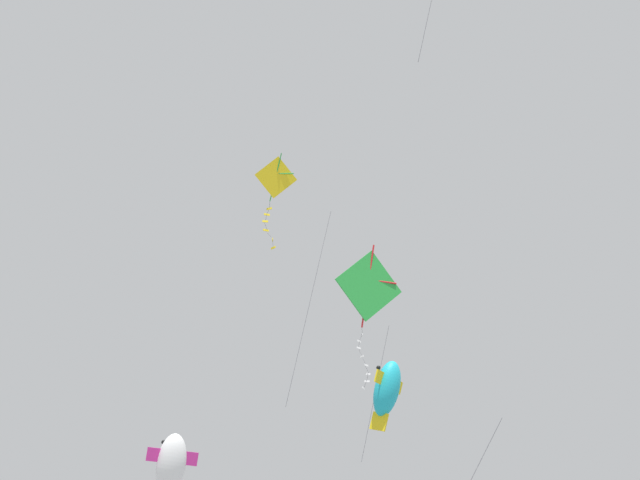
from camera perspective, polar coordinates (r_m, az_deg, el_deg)
name	(u,v)px	position (r m, az deg, el deg)	size (l,w,h in m)	color
kite_fish_far_centre	(387,389)	(20.95, 3.80, -8.39)	(3.50, 2.25, 6.65)	#1EB2C6
kite_diamond_highest	(277,184)	(30.15, -2.45, 3.19)	(2.49, 1.95, 8.22)	yellow
kite_diamond_upper_right	(369,287)	(33.35, 2.75, -2.64)	(2.34, 0.88, 7.36)	green
kite_fish_near_left	(171,464)	(28.12, -8.39, -12.40)	(1.41, 1.36, 2.11)	white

